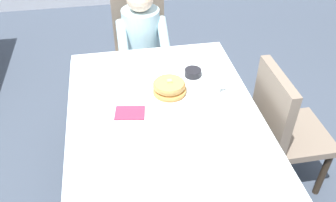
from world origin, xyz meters
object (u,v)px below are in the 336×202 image
chair_right_side (283,125)px  cup_coffee (215,87)px  plate_breakfast (169,94)px  breakfast_stack (169,87)px  diner_person (142,40)px  knife_right_of_plate (200,93)px  spoon_near_edge (172,131)px  bowl_butter (193,73)px  chair_diner (141,45)px  dining_table_main (165,125)px  fork_left_of_plate (139,100)px

chair_right_side → cup_coffee: 0.52m
plate_breakfast → breakfast_stack: (0.00, 0.00, 0.05)m
diner_person → knife_right_of_plate: size_ratio=5.60×
spoon_near_edge → bowl_butter: bearing=63.9°
chair_diner → knife_right_of_plate: bearing=104.4°
breakfast_stack → knife_right_of_plate: (0.19, -0.02, -0.05)m
dining_table_main → chair_diner: 1.18m
dining_table_main → fork_left_of_plate: 0.22m
knife_right_of_plate → cup_coffee: bearing=-95.0°
chair_right_side → plate_breakfast: size_ratio=3.32×
diner_person → bowl_butter: diner_person is taller
breakfast_stack → knife_right_of_plate: breakfast_stack is taller
knife_right_of_plate → spoon_near_edge: bearing=137.8°
chair_right_side → spoon_near_edge: (-0.75, -0.15, 0.21)m
chair_diner → cup_coffee: bearing=108.9°
cup_coffee → breakfast_stack: bearing=175.2°
dining_table_main → cup_coffee: (0.34, 0.15, 0.13)m
diner_person → cup_coffee: bearing=112.0°
chair_right_side → bowl_butter: chair_right_side is taller
bowl_butter → dining_table_main: bearing=-125.6°
plate_breakfast → dining_table_main: bearing=-109.6°
plate_breakfast → chair_right_side: bearing=-13.3°
fork_left_of_plate → diner_person: bearing=-2.0°
dining_table_main → diner_person: size_ratio=1.36×
breakfast_stack → spoon_near_edge: (-0.04, -0.32, -0.05)m
dining_table_main → knife_right_of_plate: (0.25, 0.15, 0.09)m
knife_right_of_plate → breakfast_stack: bearing=79.2°
chair_right_side → fork_left_of_plate: bearing=-99.3°
fork_left_of_plate → spoon_near_edge: bearing=-147.7°
dining_table_main → cup_coffee: bearing=23.5°
cup_coffee → knife_right_of_plate: (-0.09, 0.00, -0.04)m
spoon_near_edge → diner_person: bearing=90.4°
dining_table_main → cup_coffee: size_ratio=13.49×
chair_diner → fork_left_of_plate: chair_diner is taller
diner_person → bowl_butter: bearing=111.5°
spoon_near_edge → chair_diner: bearing=90.2°
plate_breakfast → knife_right_of_plate: 0.19m
fork_left_of_plate → spoon_near_edge: size_ratio=1.20×
spoon_near_edge → fork_left_of_plate: bearing=115.3°
dining_table_main → spoon_near_edge: (0.02, -0.15, 0.09)m
diner_person → plate_breakfast: size_ratio=4.00×
knife_right_of_plate → chair_diner: bearing=10.2°
cup_coffee → bowl_butter: bearing=113.5°
breakfast_stack → knife_right_of_plate: 0.20m
fork_left_of_plate → spoon_near_edge: 0.33m
diner_person → cup_coffee: diner_person is taller
fork_left_of_plate → plate_breakfast: bearing=-78.2°
knife_right_of_plate → diner_person: bearing=12.6°
diner_person → cup_coffee: 0.94m
dining_table_main → cup_coffee: 0.39m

